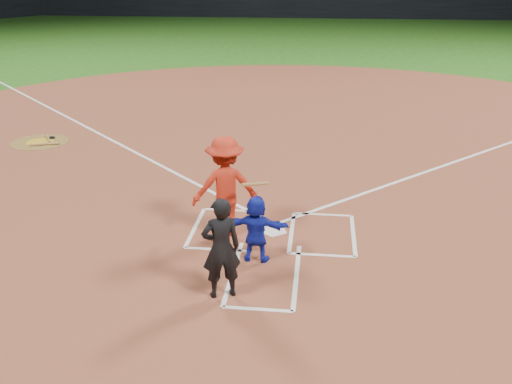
# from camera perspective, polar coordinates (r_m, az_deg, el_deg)

# --- Properties ---
(ground) EXTENTS (120.00, 120.00, 0.00)m
(ground) POSITION_cam_1_polar(r_m,az_deg,el_deg) (11.45, 1.73, -3.97)
(ground) COLOR #235A16
(ground) RESTS_ON ground
(home_plate_dirt) EXTENTS (28.00, 28.00, 0.01)m
(home_plate_dirt) POSITION_cam_1_polar(r_m,az_deg,el_deg) (17.03, 3.48, 4.86)
(home_plate_dirt) COLOR brown
(home_plate_dirt) RESTS_ON ground
(stadium_wall_far) EXTENTS (80.00, 1.20, 3.20)m
(stadium_wall_far) POSITION_cam_1_polar(r_m,az_deg,el_deg) (58.37, 6.06, 18.51)
(stadium_wall_far) COLOR black
(stadium_wall_far) RESTS_ON ground
(home_plate) EXTENTS (0.60, 0.60, 0.02)m
(home_plate) POSITION_cam_1_polar(r_m,az_deg,el_deg) (11.44, 1.73, -3.88)
(home_plate) COLOR white
(home_plate) RESTS_ON home_plate_dirt
(on_deck_circle) EXTENTS (1.70, 1.70, 0.01)m
(on_deck_circle) POSITION_cam_1_polar(r_m,az_deg,el_deg) (18.30, -20.80, 4.70)
(on_deck_circle) COLOR brown
(on_deck_circle) RESTS_ON home_plate_dirt
(on_deck_logo) EXTENTS (0.80, 0.80, 0.00)m
(on_deck_logo) POSITION_cam_1_polar(r_m,az_deg,el_deg) (18.30, -20.81, 4.72)
(on_deck_logo) COLOR #C29416
(on_deck_logo) RESTS_ON on_deck_circle
(on_deck_bat_a) EXTENTS (0.52, 0.73, 0.06)m
(on_deck_bat_a) POSITION_cam_1_polar(r_m,az_deg,el_deg) (18.43, -20.06, 5.04)
(on_deck_bat_a) COLOR olive
(on_deck_bat_a) RESTS_ON on_deck_circle
(on_deck_bat_c) EXTENTS (0.81, 0.35, 0.06)m
(on_deck_bat_c) POSITION_cam_1_polar(r_m,az_deg,el_deg) (17.90, -20.38, 4.51)
(on_deck_bat_c) COLOR #9E6F3A
(on_deck_bat_c) RESTS_ON on_deck_circle
(bat_weight_donut) EXTENTS (0.19, 0.19, 0.05)m
(bat_weight_donut) POSITION_cam_1_polar(r_m,az_deg,el_deg) (18.54, -19.73, 5.16)
(bat_weight_donut) COLOR black
(bat_weight_donut) RESTS_ON on_deck_circle
(catcher) EXTENTS (1.17, 0.44, 1.24)m
(catcher) POSITION_cam_1_polar(r_m,az_deg,el_deg) (10.09, 0.01, -3.70)
(catcher) COLOR #1623B5
(catcher) RESTS_ON home_plate_dirt
(umpire) EXTENTS (0.72, 0.60, 1.69)m
(umpire) POSITION_cam_1_polar(r_m,az_deg,el_deg) (8.96, -3.51, -5.63)
(umpire) COLOR black
(umpire) RESTS_ON home_plate_dirt
(chalk_markings) EXTENTS (28.35, 17.32, 0.01)m
(chalk_markings) POSITION_cam_1_polar(r_m,az_deg,el_deg) (16.35, 3.34, 4.16)
(chalk_markings) COLOR white
(chalk_markings) RESTS_ON home_plate_dirt
(batter_at_plate) EXTENTS (1.56, 1.08, 1.99)m
(batter_at_plate) POSITION_cam_1_polar(r_m,az_deg,el_deg) (10.94, -3.09, 0.51)
(batter_at_plate) COLOR red
(batter_at_plate) RESTS_ON home_plate_dirt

